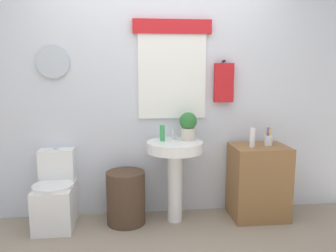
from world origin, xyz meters
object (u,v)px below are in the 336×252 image
Objects in this scene: soap_bottle at (162,133)px; toothbrush_cup at (269,140)px; pedestal_sink at (175,160)px; wooden_cabinet at (258,182)px; toilet at (56,197)px; laundry_hamper at (126,198)px; potted_plant at (188,125)px; lotion_bottle at (252,138)px.

soap_bottle is 0.86× the size of toothbrush_cup.
pedestal_sink reaches higher than wooden_cabinet.
toilet is 1.00× the size of wooden_cabinet.
toilet is at bearing 177.37° from laundry_hamper.
potted_plant reaches higher than wooden_cabinet.
lotion_bottle reaches higher than wooden_cabinet.
lotion_bottle is at bearing -2.97° from pedestal_sink.
wooden_cabinet is 1.12m from soap_bottle.
potted_plant is at bearing 5.44° from laundry_hamper.
toothbrush_cup is at bearing 1.20° from pedestal_sink.
soap_bottle is (-0.12, 0.05, 0.27)m from pedestal_sink.
toilet is at bearing 177.90° from lotion_bottle.
potted_plant is (0.14, 0.06, 0.34)m from pedestal_sink.
lotion_bottle is (1.26, -0.04, 0.59)m from laundry_hamper.
soap_bottle reaches higher than toilet.
toothbrush_cup is (1.46, 0.02, 0.55)m from laundry_hamper.
laundry_hamper is 0.61m from pedestal_sink.
soap_bottle reaches higher than laundry_hamper.
laundry_hamper is at bearing -2.63° from toilet.
pedestal_sink is 0.90m from wooden_cabinet.
pedestal_sink is 4.26× the size of lotion_bottle.
pedestal_sink is 0.80m from lotion_bottle.
lotion_bottle is (1.94, -0.07, 0.56)m from toilet.
toothbrush_cup is at bearing -0.29° from toilet.
toilet is 0.68m from laundry_hamper.
toilet is 4.72× the size of soap_bottle.
wooden_cabinet is at bearing -0.88° from toilet.
lotion_bottle is (-0.10, -0.04, 0.47)m from wooden_cabinet.
lotion_bottle is at bearing -1.82° from laundry_hamper.
toilet is 1.48m from potted_plant.
wooden_cabinet is (1.36, 0.00, 0.11)m from laundry_hamper.
toothbrush_cup is (2.14, -0.01, 0.52)m from toilet.
potted_plant is 0.65m from lotion_bottle.
laundry_hamper is at bearing 180.00° from pedestal_sink.
soap_bottle is 0.90m from lotion_bottle.
lotion_bottle is 1.04× the size of toothbrush_cup.
laundry_hamper is at bearing -179.20° from toothbrush_cup.
toothbrush_cup reaches higher than toilet.
pedestal_sink reaches higher than toilet.
toilet is at bearing 179.71° from toothbrush_cup.
potted_plant is 0.84m from toothbrush_cup.
soap_bottle reaches higher than wooden_cabinet.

